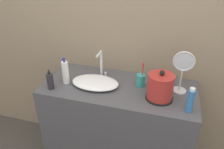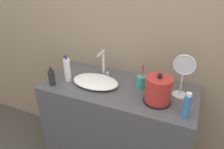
{
  "view_description": "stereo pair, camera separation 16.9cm",
  "coord_description": "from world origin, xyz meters",
  "px_view_note": "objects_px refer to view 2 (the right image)",
  "views": [
    {
      "loc": [
        0.36,
        -1.15,
        1.79
      ],
      "look_at": [
        -0.06,
        0.27,
        0.97
      ],
      "focal_mm": 35.0,
      "sensor_mm": 36.0,
      "label": 1
    },
    {
      "loc": [
        0.52,
        -1.09,
        1.79
      ],
      "look_at": [
        -0.06,
        0.27,
        0.97
      ],
      "focal_mm": 35.0,
      "sensor_mm": 36.0,
      "label": 2
    }
  ],
  "objects_px": {
    "toothbrush_cup": "(141,82)",
    "mouthwash_bottle": "(52,77)",
    "electric_kettle": "(158,91)",
    "shampoo_bottle": "(187,106)",
    "lotion_bottle": "(67,70)",
    "faucet": "(104,63)",
    "vanity_mirror": "(183,73)"
  },
  "relations": [
    {
      "from": "faucet",
      "to": "lotion_bottle",
      "type": "xyz_separation_m",
      "value": [
        -0.24,
        -0.18,
        -0.03
      ]
    },
    {
      "from": "electric_kettle",
      "to": "mouthwash_bottle",
      "type": "height_order",
      "value": "electric_kettle"
    },
    {
      "from": "faucet",
      "to": "vanity_mirror",
      "type": "bearing_deg",
      "value": -4.29
    },
    {
      "from": "faucet",
      "to": "lotion_bottle",
      "type": "height_order",
      "value": "faucet"
    },
    {
      "from": "faucet",
      "to": "toothbrush_cup",
      "type": "height_order",
      "value": "faucet"
    },
    {
      "from": "faucet",
      "to": "electric_kettle",
      "type": "height_order",
      "value": "faucet"
    },
    {
      "from": "faucet",
      "to": "shampoo_bottle",
      "type": "height_order",
      "value": "faucet"
    },
    {
      "from": "faucet",
      "to": "lotion_bottle",
      "type": "distance_m",
      "value": 0.3
    },
    {
      "from": "electric_kettle",
      "to": "toothbrush_cup",
      "type": "xyz_separation_m",
      "value": [
        -0.16,
        0.14,
        -0.04
      ]
    },
    {
      "from": "faucet",
      "to": "toothbrush_cup",
      "type": "relative_size",
      "value": 1.14
    },
    {
      "from": "shampoo_bottle",
      "to": "mouthwash_bottle",
      "type": "xyz_separation_m",
      "value": [
        -1.02,
        -0.01,
        -0.02
      ]
    },
    {
      "from": "electric_kettle",
      "to": "vanity_mirror",
      "type": "height_order",
      "value": "vanity_mirror"
    },
    {
      "from": "electric_kettle",
      "to": "shampoo_bottle",
      "type": "height_order",
      "value": "electric_kettle"
    },
    {
      "from": "electric_kettle",
      "to": "vanity_mirror",
      "type": "bearing_deg",
      "value": 45.92
    },
    {
      "from": "toothbrush_cup",
      "to": "mouthwash_bottle",
      "type": "relative_size",
      "value": 1.21
    },
    {
      "from": "electric_kettle",
      "to": "toothbrush_cup",
      "type": "height_order",
      "value": "electric_kettle"
    },
    {
      "from": "shampoo_bottle",
      "to": "electric_kettle",
      "type": "bearing_deg",
      "value": 155.6
    },
    {
      "from": "faucet",
      "to": "mouthwash_bottle",
      "type": "height_order",
      "value": "faucet"
    },
    {
      "from": "toothbrush_cup",
      "to": "lotion_bottle",
      "type": "relative_size",
      "value": 0.92
    },
    {
      "from": "electric_kettle",
      "to": "lotion_bottle",
      "type": "distance_m",
      "value": 0.74
    },
    {
      "from": "electric_kettle",
      "to": "shampoo_bottle",
      "type": "distance_m",
      "value": 0.22
    },
    {
      "from": "mouthwash_bottle",
      "to": "electric_kettle",
      "type": "bearing_deg",
      "value": 6.89
    },
    {
      "from": "toothbrush_cup",
      "to": "vanity_mirror",
      "type": "relative_size",
      "value": 0.63
    },
    {
      "from": "lotion_bottle",
      "to": "mouthwash_bottle",
      "type": "xyz_separation_m",
      "value": [
        -0.08,
        -0.11,
        -0.03
      ]
    },
    {
      "from": "lotion_bottle",
      "to": "shampoo_bottle",
      "type": "distance_m",
      "value": 0.95
    },
    {
      "from": "faucet",
      "to": "toothbrush_cup",
      "type": "bearing_deg",
      "value": -8.77
    },
    {
      "from": "toothbrush_cup",
      "to": "mouthwash_bottle",
      "type": "bearing_deg",
      "value": -160.4
    },
    {
      "from": "faucet",
      "to": "mouthwash_bottle",
      "type": "distance_m",
      "value": 0.43
    },
    {
      "from": "electric_kettle",
      "to": "lotion_bottle",
      "type": "height_order",
      "value": "electric_kettle"
    },
    {
      "from": "shampoo_bottle",
      "to": "toothbrush_cup",
      "type": "bearing_deg",
      "value": 147.95
    },
    {
      "from": "toothbrush_cup",
      "to": "shampoo_bottle",
      "type": "distance_m",
      "value": 0.43
    },
    {
      "from": "electric_kettle",
      "to": "faucet",
      "type": "bearing_deg",
      "value": 159.45
    }
  ]
}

